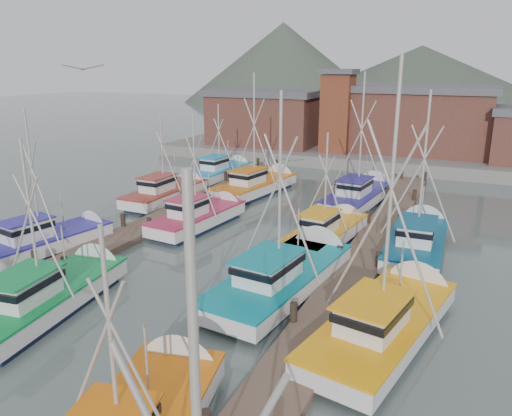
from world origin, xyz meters
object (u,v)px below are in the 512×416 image
at_px(boat_4, 53,294).
at_px(boat_12, 259,185).
at_px(lookout_tower, 337,110).
at_px(boat_8, 202,216).

distance_m(boat_4, boat_12, 22.20).
bearing_deg(lookout_tower, boat_4, -93.37).
bearing_deg(boat_12, boat_4, -80.88).
relative_size(boat_4, boat_8, 1.11).
bearing_deg(boat_4, boat_12, 83.21).
distance_m(lookout_tower, boat_4, 37.89).
xyz_separation_m(boat_8, boat_12, (-0.15, 9.59, 0.01)).
bearing_deg(boat_12, boat_8, -79.95).
distance_m(lookout_tower, boat_12, 16.22).
bearing_deg(boat_12, lookout_tower, 90.92).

